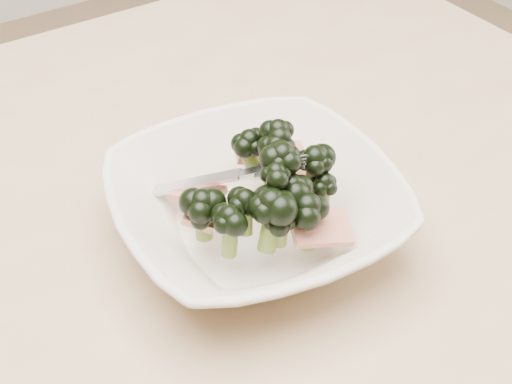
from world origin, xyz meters
TOP-DOWN VIEW (x-y plane):
  - dining_table at (0.00, 0.00)m, footprint 1.20×0.80m
  - broccoli_dish at (0.11, -0.08)m, footprint 0.28×0.28m

SIDE VIEW (x-z plane):
  - dining_table at x=0.00m, z-range 0.28..1.03m
  - broccoli_dish at x=0.11m, z-range 0.73..0.84m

